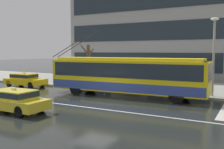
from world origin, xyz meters
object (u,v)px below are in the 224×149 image
at_px(pedestrian_at_shelter, 164,72).
at_px(pedestrian_approaching_curb, 128,76).
at_px(bus_shelter, 126,67).
at_px(trolleybus, 126,75).
at_px(taxi_queued_behind_bus, 25,79).
at_px(street_lamp, 214,49).
at_px(taxi_oncoming_near, 13,99).
at_px(street_tree_bare, 88,62).

xyz_separation_m(pedestrian_at_shelter, pedestrian_approaching_curb, (-3.87, 1.28, -0.59)).
bearing_deg(bus_shelter, trolleybus, -64.48).
height_order(taxi_queued_behind_bus, street_lamp, street_lamp).
xyz_separation_m(taxi_queued_behind_bus, bus_shelter, (9.48, 3.30, 1.34)).
relative_size(taxi_queued_behind_bus, pedestrian_at_shelter, 2.19).
bearing_deg(taxi_oncoming_near, street_tree_bare, 103.89).
bearing_deg(street_tree_bare, bus_shelter, -10.80).
xyz_separation_m(taxi_oncoming_near, pedestrian_at_shelter, (5.37, 11.00, 1.01)).
height_order(trolleybus, street_lamp, street_lamp).
relative_size(taxi_queued_behind_bus, street_lamp, 0.75).
height_order(trolleybus, pedestrian_approaching_curb, trolleybus).
height_order(taxi_oncoming_near, pedestrian_approaching_curb, pedestrian_approaching_curb).
xyz_separation_m(taxi_oncoming_near, street_tree_bare, (-3.02, 12.19, 1.65)).
bearing_deg(pedestrian_at_shelter, taxi_queued_behind_bus, -167.01).
bearing_deg(taxi_oncoming_near, bus_shelter, 81.03).
bearing_deg(taxi_queued_behind_bus, street_tree_bare, 42.00).
height_order(pedestrian_approaching_curb, street_lamp, street_lamp).
bearing_deg(trolleybus, street_tree_bare, 145.84).
relative_size(bus_shelter, street_lamp, 0.69).
bearing_deg(pedestrian_at_shelter, taxi_oncoming_near, -116.03).
bearing_deg(street_lamp, pedestrian_at_shelter, 167.75).
bearing_deg(street_lamp, street_tree_bare, 170.52).
bearing_deg(taxi_oncoming_near, trolleybus, 66.30).
height_order(trolleybus, taxi_oncoming_near, trolleybus).
bearing_deg(pedestrian_approaching_curb, trolleybus, -66.55).
relative_size(taxi_queued_behind_bus, bus_shelter, 1.08).
height_order(pedestrian_at_shelter, street_lamp, street_lamp).
xyz_separation_m(taxi_queued_behind_bus, pedestrian_at_shelter, (13.07, 3.02, 1.01)).
height_order(taxi_oncoming_near, street_lamp, street_lamp).
bearing_deg(bus_shelter, taxi_queued_behind_bus, -160.80).
height_order(bus_shelter, pedestrian_at_shelter, bus_shelter).
bearing_deg(bus_shelter, pedestrian_at_shelter, -4.51).
bearing_deg(pedestrian_at_shelter, trolleybus, -121.39).
bearing_deg(pedestrian_at_shelter, street_lamp, -12.25).
distance_m(taxi_oncoming_near, pedestrian_approaching_curb, 12.37).
distance_m(taxi_queued_behind_bus, street_lamp, 17.47).
bearing_deg(trolleybus, pedestrian_at_shelter, 58.61).
bearing_deg(trolleybus, pedestrian_approaching_curb, 113.45).
relative_size(bus_shelter, street_tree_bare, 1.00).
bearing_deg(bus_shelter, street_lamp, -8.64).
distance_m(bus_shelter, pedestrian_approaching_curb, 1.39).
height_order(pedestrian_at_shelter, pedestrian_approaching_curb, pedestrian_at_shelter).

